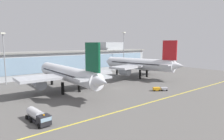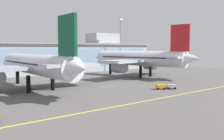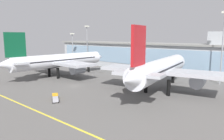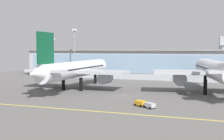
{
  "view_description": "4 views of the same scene",
  "coord_description": "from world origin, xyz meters",
  "px_view_note": "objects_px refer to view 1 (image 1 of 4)",
  "views": [
    {
      "loc": [
        -52.9,
        -61.32,
        18.29
      ],
      "look_at": [
        4.5,
        8.68,
        6.24
      ],
      "focal_mm": 32.16,
      "sensor_mm": 36.0,
      "label": 1
    },
    {
      "loc": [
        -47.19,
        -60.23,
        11.44
      ],
      "look_at": [
        3.75,
        1.94,
        4.63
      ],
      "focal_mm": 41.68,
      "sensor_mm": 36.0,
      "label": 2
    },
    {
      "loc": [
        58.54,
        -46.48,
        17.23
      ],
      "look_at": [
        7.14,
        11.92,
        4.98
      ],
      "focal_mm": 34.65,
      "sensor_mm": 36.0,
      "label": 3
    },
    {
      "loc": [
        22.82,
        -77.97,
        13.91
      ],
      "look_at": [
        -7.13,
        11.82,
        6.6
      ],
      "focal_mm": 43.99,
      "sensor_mm": 36.0,
      "label": 4
    }
  ],
  "objects_px": {
    "apron_light_mast_west": "(4,51)",
    "apron_light_mast_east": "(124,46)",
    "fuel_tanker_truck": "(38,116)",
    "airliner_near_right": "(139,64)",
    "airliner_near_left": "(67,74)",
    "baggage_tug_near": "(160,89)"
  },
  "relations": [
    {
      "from": "airliner_near_right",
      "to": "baggage_tug_near",
      "type": "height_order",
      "value": "airliner_near_right"
    },
    {
      "from": "airliner_near_left",
      "to": "baggage_tug_near",
      "type": "distance_m",
      "value": 36.06
    },
    {
      "from": "fuel_tanker_truck",
      "to": "apron_light_mast_east",
      "type": "relative_size",
      "value": 0.36
    },
    {
      "from": "baggage_tug_near",
      "to": "apron_light_mast_east",
      "type": "xyz_separation_m",
      "value": [
        27.57,
        50.7,
        15.79
      ]
    },
    {
      "from": "fuel_tanker_truck",
      "to": "apron_light_mast_west",
      "type": "height_order",
      "value": "apron_light_mast_west"
    },
    {
      "from": "airliner_near_right",
      "to": "baggage_tug_near",
      "type": "xyz_separation_m",
      "value": [
        -16.73,
        -26.75,
        -6.43
      ]
    },
    {
      "from": "baggage_tug_near",
      "to": "apron_light_mast_west",
      "type": "height_order",
      "value": "apron_light_mast_west"
    },
    {
      "from": "airliner_near_left",
      "to": "apron_light_mast_west",
      "type": "distance_m",
      "value": 34.34
    },
    {
      "from": "apron_light_mast_west",
      "to": "apron_light_mast_east",
      "type": "xyz_separation_m",
      "value": [
        71.03,
        -0.46,
        1.48
      ]
    },
    {
      "from": "apron_light_mast_west",
      "to": "apron_light_mast_east",
      "type": "bearing_deg",
      "value": -0.37
    },
    {
      "from": "airliner_near_right",
      "to": "apron_light_mast_west",
      "type": "distance_m",
      "value": 65.43
    },
    {
      "from": "apron_light_mast_west",
      "to": "baggage_tug_near",
      "type": "bearing_deg",
      "value": -49.65
    },
    {
      "from": "apron_light_mast_east",
      "to": "fuel_tanker_truck",
      "type": "bearing_deg",
      "value": -145.12
    },
    {
      "from": "fuel_tanker_truck",
      "to": "airliner_near_right",
      "type": "bearing_deg",
      "value": 109.87
    },
    {
      "from": "airliner_near_left",
      "to": "baggage_tug_near",
      "type": "height_order",
      "value": "airliner_near_left"
    },
    {
      "from": "airliner_near_left",
      "to": "apron_light_mast_west",
      "type": "xyz_separation_m",
      "value": [
        -15.11,
        29.69,
        8.31
      ]
    },
    {
      "from": "fuel_tanker_truck",
      "to": "apron_light_mast_west",
      "type": "relative_size",
      "value": 0.4
    },
    {
      "from": "airliner_near_right",
      "to": "apron_light_mast_west",
      "type": "bearing_deg",
      "value": 57.11
    },
    {
      "from": "fuel_tanker_truck",
      "to": "baggage_tug_near",
      "type": "height_order",
      "value": "fuel_tanker_truck"
    },
    {
      "from": "airliner_near_right",
      "to": "baggage_tug_near",
      "type": "distance_m",
      "value": 32.2
    },
    {
      "from": "airliner_near_left",
      "to": "airliner_near_right",
      "type": "xyz_separation_m",
      "value": [
        45.08,
        5.28,
        0.42
      ]
    },
    {
      "from": "fuel_tanker_truck",
      "to": "apron_light_mast_east",
      "type": "height_order",
      "value": "apron_light_mast_east"
    }
  ]
}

